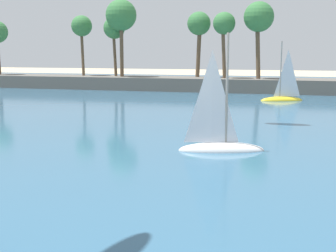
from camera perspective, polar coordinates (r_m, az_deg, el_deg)
sea at (r=54.50m, az=8.39°, el=3.88°), size 220.00×90.10×0.06m
palm_headland at (r=59.77m, az=6.02°, el=7.11°), size 83.33×6.00×12.18m
sailboat_near_shore at (r=23.69m, az=6.58°, el=-1.71°), size 4.71×2.50×6.55m
sailboat_mid_bay at (r=49.24m, az=14.37°, el=3.84°), size 4.78×3.07×6.68m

